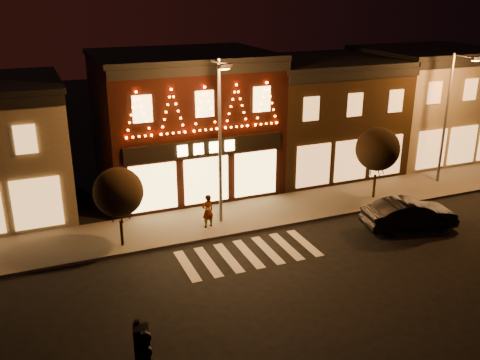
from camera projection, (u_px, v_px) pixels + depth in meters
ground at (287, 297)px, 21.20m from camera, size 120.00×120.00×0.00m
sidewalk_far at (253, 214)px, 28.85m from camera, size 44.00×4.00×0.15m
building_pulp at (184, 121)px, 31.94m from camera, size 10.20×8.34×8.30m
building_right_a at (319, 114)px, 35.50m from camera, size 9.20×8.28×7.50m
building_right_b at (426, 102)px, 38.68m from camera, size 9.20×8.28×7.80m
streetlamp_mid at (220, 131)px, 25.92m from camera, size 0.73×1.94×8.47m
streetlamp_right at (450, 109)px, 31.89m from camera, size 0.51×1.83×8.03m
tree_left at (118, 192)px, 24.29m from camera, size 2.32×2.32×3.88m
tree_right at (378, 149)px, 30.08m from camera, size 2.52×2.52×4.22m
dark_sedan at (409, 215)px, 27.03m from camera, size 5.03×2.46×1.59m
pedestrian at (208, 211)px, 26.86m from camera, size 0.73×0.56×1.77m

